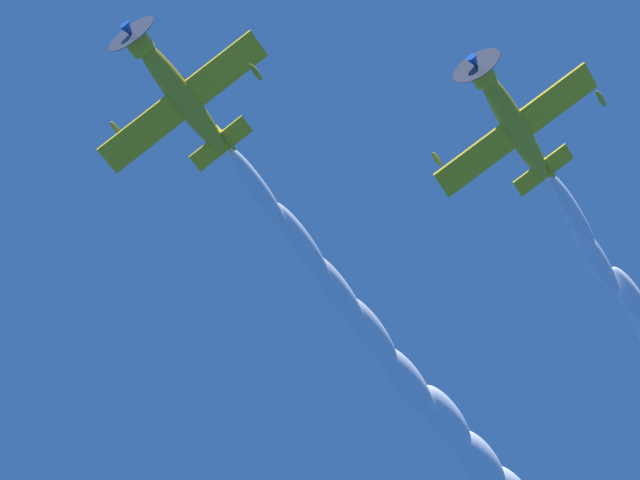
{
  "coord_description": "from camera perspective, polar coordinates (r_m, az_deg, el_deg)",
  "views": [
    {
      "loc": [
        -18.89,
        -2.33,
        1.53
      ],
      "look_at": [
        15.51,
        -2.54,
        60.12
      ],
      "focal_mm": 67.1,
      "sensor_mm": 36.0,
      "label": 1
    }
  ],
  "objects": [
    {
      "name": "airplane_lead",
      "position": [
        61.76,
        -6.78,
        7.03
      ],
      "size": [
        8.55,
        8.62,
        3.93
      ],
      "color": "gold"
    },
    {
      "name": "airplane_left_wingman",
      "position": [
        64.24,
        9.12,
        5.64
      ],
      "size": [
        8.55,
        8.82,
        3.54
      ],
      "color": "gold"
    },
    {
      "name": "smoke_trail_lead",
      "position": [
        79.37,
        7.66,
        -10.52
      ],
      "size": [
        37.04,
        25.07,
        5.66
      ],
      "color": "white"
    }
  ]
}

